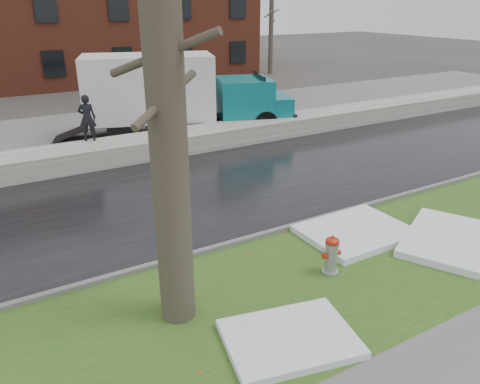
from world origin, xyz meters
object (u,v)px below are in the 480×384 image
worker (87,118)px  fire_hydrant (331,253)px  tree (166,104)px  box_truck (175,93)px

worker → fire_hydrant: bearing=125.2°
fire_hydrant → tree: 4.87m
worker → box_truck: bearing=-135.1°
tree → box_truck: size_ratio=0.77×
tree → box_truck: tree is taller
tree → worker: size_ratio=4.71×
box_truck → fire_hydrant: bearing=-79.2°
fire_hydrant → box_truck: bearing=85.2°
tree → worker: (0.91, 10.12, -2.41)m
fire_hydrant → worker: (-2.47, 10.45, 1.06)m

